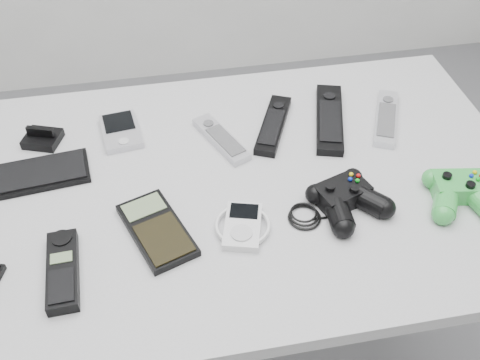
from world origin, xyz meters
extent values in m
cube|color=#A8A8AB|center=(0.06, 0.09, 0.79)|extent=(1.20, 0.77, 0.03)
cylinder|color=black|center=(-0.48, 0.42, 0.39)|extent=(0.04, 0.04, 0.77)
cylinder|color=black|center=(0.61, 0.42, 0.39)|extent=(0.04, 0.04, 0.77)
cube|color=black|center=(-0.37, 0.17, 0.81)|extent=(0.25, 0.13, 0.01)
cube|color=black|center=(-0.35, 0.29, 0.83)|extent=(0.09, 0.09, 0.04)
cube|color=#B7B6BE|center=(-0.18, 0.29, 0.82)|extent=(0.10, 0.14, 0.02)
cube|color=#B7B6BE|center=(0.04, 0.22, 0.82)|extent=(0.11, 0.18, 0.02)
cube|color=black|center=(0.17, 0.24, 0.82)|extent=(0.13, 0.21, 0.02)
cube|color=black|center=(0.30, 0.24, 0.82)|extent=(0.13, 0.25, 0.02)
cube|color=silver|center=(0.43, 0.22, 0.82)|extent=(0.13, 0.20, 0.02)
cube|color=black|center=(-0.29, -0.09, 0.82)|extent=(0.06, 0.17, 0.03)
cube|color=black|center=(-0.12, -0.02, 0.82)|extent=(0.15, 0.21, 0.02)
cube|color=silver|center=(0.04, -0.05, 0.82)|extent=(0.13, 0.14, 0.02)
camera|label=1|loc=(-0.09, -0.74, 1.62)|focal=42.00mm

